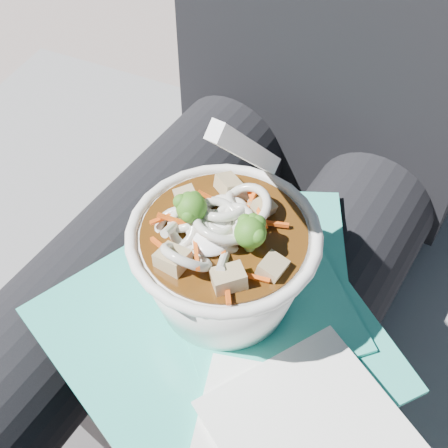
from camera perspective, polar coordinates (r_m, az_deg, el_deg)
The scene contains 6 objects.
stone_ledge at distance 0.93m, azimuth 3.05°, elevation -10.78°, with size 1.00×0.50×0.42m, color slate.
lap at distance 0.62m, azimuth -2.85°, elevation -7.90°, with size 0.33×0.48×0.14m.
person_body at distance 0.64m, azimuth 1.62°, elevation -0.42°, with size 0.34×0.94×0.97m.
plastic_bag at distance 0.53m, azimuth 0.39°, elevation -7.83°, with size 0.32×0.33×0.01m.
napkins at distance 0.47m, azimuth 6.53°, elevation -19.18°, with size 0.18×0.19×0.01m.
udon_bowl at distance 0.49m, azimuth -0.05°, elevation -3.01°, with size 0.15×0.16×0.19m.
Camera 1 is at (0.20, -0.27, 1.01)m, focal length 50.00 mm.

